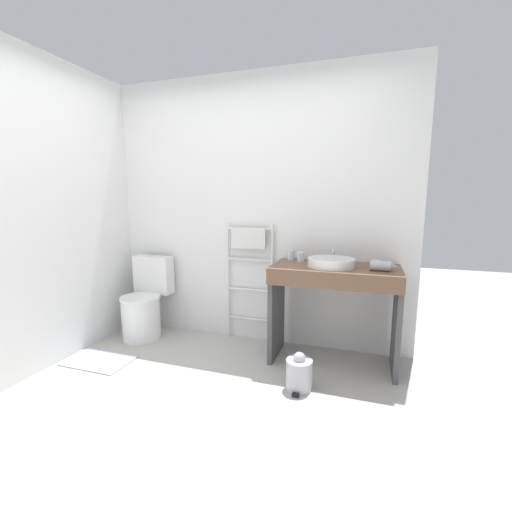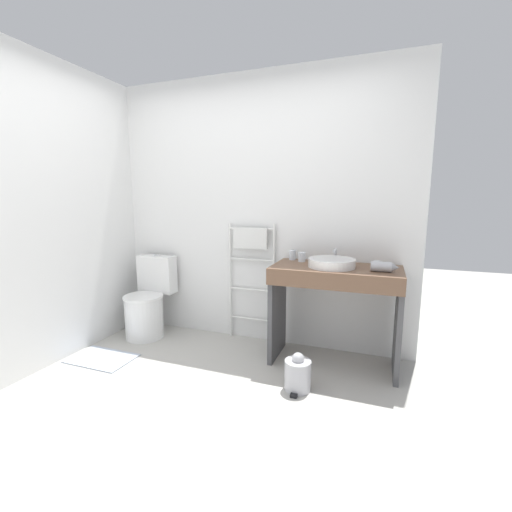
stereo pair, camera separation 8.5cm
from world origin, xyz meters
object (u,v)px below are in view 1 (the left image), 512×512
at_px(toilet, 145,305).
at_px(towel_radiator, 249,258).
at_px(sink_basin, 331,262).
at_px(trash_bin, 299,373).
at_px(cup_near_wall, 291,255).
at_px(hair_dryer, 382,266).
at_px(cup_near_edge, 301,257).

relative_size(toilet, towel_radiator, 0.70).
height_order(sink_basin, trash_bin, sink_basin).
relative_size(towel_radiator, cup_near_wall, 13.22).
bearing_deg(towel_radiator, hair_dryer, -14.17).
xyz_separation_m(cup_near_edge, trash_bin, (0.13, -0.64, -0.77)).
bearing_deg(cup_near_wall, sink_basin, -30.19).
bearing_deg(towel_radiator, toilet, -166.48).
distance_m(cup_near_edge, trash_bin, 1.01).
bearing_deg(trash_bin, cup_near_wall, 108.23).
xyz_separation_m(sink_basin, cup_near_edge, (-0.28, 0.16, 0.00)).
xyz_separation_m(sink_basin, trash_bin, (-0.16, -0.48, -0.77)).
bearing_deg(toilet, hair_dryer, -1.34).
distance_m(toilet, towel_radiator, 1.19).
distance_m(sink_basin, trash_bin, 0.92).
xyz_separation_m(sink_basin, cup_near_wall, (-0.39, 0.23, 0.01)).
bearing_deg(cup_near_wall, trash_bin, -71.77).
height_order(toilet, trash_bin, toilet).
xyz_separation_m(toilet, cup_near_wall, (1.47, 0.21, 0.57)).
bearing_deg(toilet, sink_basin, -0.42).
height_order(toilet, hair_dryer, hair_dryer).
distance_m(hair_dryer, trash_bin, 1.04).
xyz_separation_m(toilet, towel_radiator, (1.05, 0.25, 0.51)).
distance_m(towel_radiator, cup_near_wall, 0.43).
relative_size(towel_radiator, hair_dryer, 5.70).
height_order(towel_radiator, cup_near_edge, towel_radiator).
bearing_deg(cup_near_edge, trash_bin, -78.63).
bearing_deg(sink_basin, towel_radiator, 161.88).
xyz_separation_m(towel_radiator, cup_near_edge, (0.53, -0.10, 0.05)).
relative_size(sink_basin, cup_near_wall, 4.31).
distance_m(cup_near_wall, hair_dryer, 0.83).
height_order(toilet, towel_radiator, towel_radiator).
height_order(toilet, cup_near_edge, cup_near_edge).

